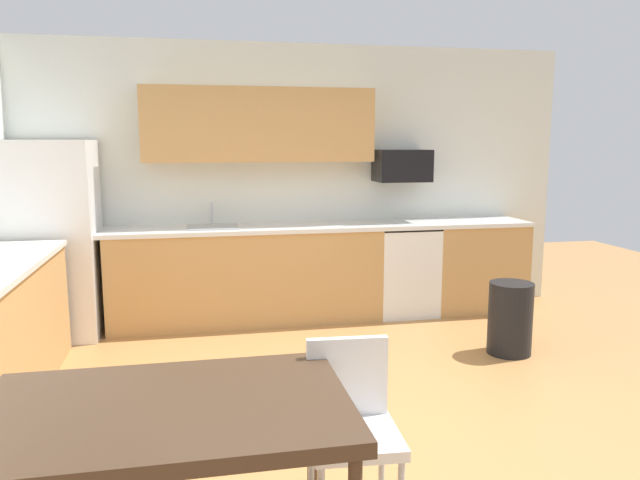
% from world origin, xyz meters
% --- Properties ---
extents(ground_plane, '(12.00, 12.00, 0.00)m').
position_xyz_m(ground_plane, '(0.00, 0.00, 0.00)').
color(ground_plane, '#B77F47').
extents(wall_back, '(5.80, 0.10, 2.70)m').
position_xyz_m(wall_back, '(0.00, 2.65, 1.35)').
color(wall_back, silver).
rests_on(wall_back, ground).
extents(cabinet_run_back, '(2.58, 0.60, 0.90)m').
position_xyz_m(cabinet_run_back, '(-0.46, 2.30, 0.45)').
color(cabinet_run_back, tan).
rests_on(cabinet_run_back, ground).
extents(cabinet_run_back_right, '(0.97, 0.60, 0.90)m').
position_xyz_m(cabinet_run_back_right, '(1.92, 2.30, 0.45)').
color(cabinet_run_back_right, tan).
rests_on(cabinet_run_back_right, ground).
extents(countertop_back, '(4.80, 0.64, 0.04)m').
position_xyz_m(countertop_back, '(0.00, 2.30, 0.92)').
color(countertop_back, silver).
rests_on(countertop_back, cabinet_run_back).
extents(upper_cabinets_back, '(2.20, 0.34, 0.70)m').
position_xyz_m(upper_cabinets_back, '(-0.30, 2.43, 1.90)').
color(upper_cabinets_back, tan).
extents(refrigerator, '(0.76, 0.70, 1.76)m').
position_xyz_m(refrigerator, '(-2.18, 2.22, 0.88)').
color(refrigerator, white).
rests_on(refrigerator, ground).
extents(oven_range, '(0.60, 0.60, 0.91)m').
position_xyz_m(oven_range, '(1.13, 2.30, 0.46)').
color(oven_range, white).
rests_on(oven_range, ground).
extents(microwave, '(0.54, 0.36, 0.32)m').
position_xyz_m(microwave, '(1.13, 2.40, 1.50)').
color(microwave, black).
extents(sink_basin, '(0.48, 0.40, 0.14)m').
position_xyz_m(sink_basin, '(-0.77, 2.30, 0.88)').
color(sink_basin, '#A5A8AD').
rests_on(sink_basin, countertop_back).
extents(sink_faucet, '(0.02, 0.02, 0.24)m').
position_xyz_m(sink_faucet, '(-0.77, 2.48, 1.04)').
color(sink_faucet, '#B2B5BA').
rests_on(sink_faucet, countertop_back).
extents(dining_table, '(1.40, 0.90, 0.76)m').
position_xyz_m(dining_table, '(-1.06, -1.24, 0.70)').
color(dining_table, '#422D1E').
rests_on(dining_table, ground).
extents(chair_near_table, '(0.42, 0.42, 0.85)m').
position_xyz_m(chair_near_table, '(-0.26, -0.99, 0.50)').
color(chair_near_table, white).
rests_on(chair_near_table, ground).
extents(trash_bin, '(0.36, 0.36, 0.60)m').
position_xyz_m(trash_bin, '(1.60, 0.95, 0.30)').
color(trash_bin, black).
rests_on(trash_bin, ground).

